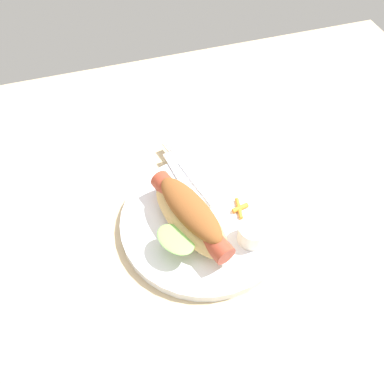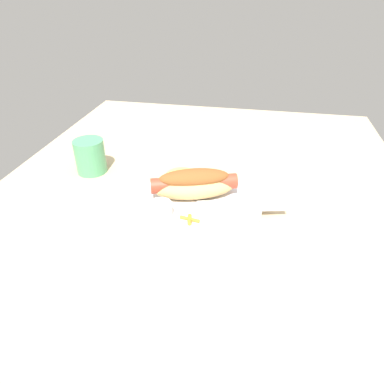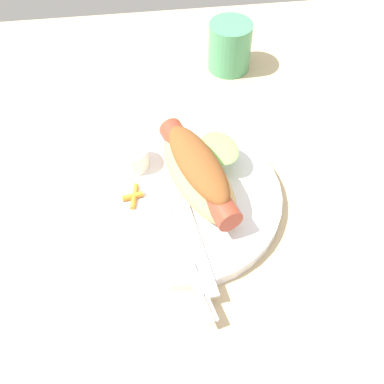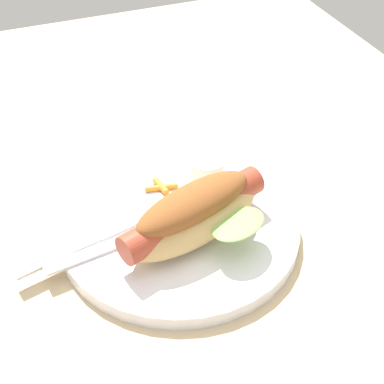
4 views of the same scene
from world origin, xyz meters
TOP-DOWN VIEW (x-y plane):
  - ground_plane at (0.00, 0.00)cm, footprint 120.00×90.00cm
  - plate at (-2.31, -0.15)cm, footprint 25.36×25.36cm
  - hot_dog at (0.48, 0.81)cm, footprint 11.45×17.13cm
  - sauce_ramekin at (-7.86, 5.44)cm, footprint 4.20×4.20cm
  - fork at (-2.86, -9.10)cm, footprint 5.04×15.93cm
  - knife at (-1.41, -7.45)cm, footprint 3.38×14.38cm
  - carrot_garnish at (-8.10, 0.03)cm, footprint 2.74×3.78cm
  - drinking_cup at (8.62, 26.57)cm, footprint 6.81×6.81cm

SIDE VIEW (x-z plane):
  - ground_plane at x=0.00cm, z-range -1.80..0.00cm
  - plate at x=-2.31cm, z-range 0.00..1.60cm
  - knife at x=-1.41cm, z-range 1.60..1.96cm
  - fork at x=-2.86cm, z-range 1.60..2.00cm
  - carrot_garnish at x=-8.10cm, z-range 1.57..2.33cm
  - sauce_ramekin at x=-7.86cm, z-range 1.60..4.56cm
  - drinking_cup at x=8.62cm, z-range 0.00..7.78cm
  - hot_dog at x=0.48cm, z-range 1.54..7.50cm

